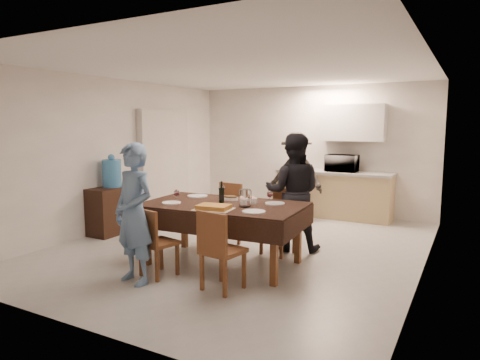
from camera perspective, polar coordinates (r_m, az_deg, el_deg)
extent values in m
cube|color=#A7A7A3|center=(6.51, 0.34, -8.79)|extent=(5.00, 6.00, 0.02)
cube|color=white|center=(6.30, 0.36, 14.56)|extent=(5.00, 6.00, 0.02)
cube|color=silver|center=(9.02, 9.47, 4.02)|extent=(5.00, 0.02, 2.60)
cube|color=silver|center=(3.92, -21.01, -0.65)|extent=(5.00, 0.02, 2.60)
cube|color=silver|center=(7.77, -16.12, 3.31)|extent=(0.02, 6.00, 2.60)
cube|color=silver|center=(5.54, 23.73, 1.44)|extent=(0.02, 6.00, 2.60)
cube|color=beige|center=(8.63, -10.07, 2.20)|extent=(0.15, 1.40, 2.10)
cube|color=tan|center=(8.63, 12.40, -2.01)|extent=(2.20, 0.60, 0.86)
cube|color=#9A9B96|center=(8.57, 12.49, 0.99)|extent=(2.24, 0.64, 0.05)
cube|color=silver|center=(8.57, 14.87, 7.39)|extent=(1.20, 0.34, 0.70)
cube|color=black|center=(5.53, -2.30, -3.38)|extent=(2.13, 1.33, 0.04)
cube|color=brown|center=(5.62, -2.27, -7.40)|extent=(0.07, 0.07, 0.76)
cube|color=brown|center=(5.27, -10.78, -8.23)|extent=(0.45, 0.45, 0.05)
cube|color=brown|center=(5.09, -12.07, -6.21)|extent=(0.38, 0.12, 0.41)
cube|color=brown|center=(4.76, -2.28, -9.43)|extent=(0.47, 0.47, 0.05)
cube|color=brown|center=(4.55, -3.50, -7.08)|extent=(0.41, 0.10, 0.44)
cube|color=brown|center=(6.45, -2.28, -4.79)|extent=(0.47, 0.47, 0.05)
cube|color=brown|center=(6.25, -3.19, -2.86)|extent=(0.42, 0.09, 0.45)
cube|color=brown|center=(6.05, 5.09, -5.72)|extent=(0.48, 0.48, 0.05)
cube|color=brown|center=(5.83, 4.37, -3.73)|extent=(0.42, 0.11, 0.44)
cube|color=black|center=(7.49, -16.54, -3.86)|extent=(0.42, 0.85, 0.78)
cylinder|color=#4291D1|center=(7.40, -16.72, 0.87)|extent=(0.31, 0.31, 0.46)
cylinder|color=white|center=(5.30, 0.67, -2.42)|extent=(0.14, 0.14, 0.22)
cube|color=gold|center=(5.15, -3.52, -3.63)|extent=(0.49, 0.39, 0.06)
cylinder|color=white|center=(5.53, 1.33, -2.77)|extent=(0.19, 0.19, 0.07)
cylinder|color=white|center=(5.79, -1.29, -2.51)|extent=(0.20, 0.20, 0.04)
cylinder|color=white|center=(5.62, -9.14, -3.01)|extent=(0.24, 0.24, 0.01)
cylinder|color=white|center=(4.98, 1.86, -4.24)|extent=(0.27, 0.27, 0.02)
cylinder|color=white|center=(6.09, -5.68, -2.13)|extent=(0.28, 0.28, 0.02)
cylinder|color=white|center=(5.52, 4.68, -3.13)|extent=(0.25, 0.25, 0.01)
imported|color=silver|center=(8.51, 13.44, 2.19)|extent=(0.59, 0.40, 0.32)
imported|color=#5B7DA3|center=(5.03, -13.95, -4.38)|extent=(0.66, 0.50, 1.62)
imported|color=black|center=(6.21, 7.09, -1.64)|extent=(0.98, 0.86, 1.69)
imported|color=black|center=(8.35, 7.45, 0.59)|extent=(1.08, 0.62, 1.67)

